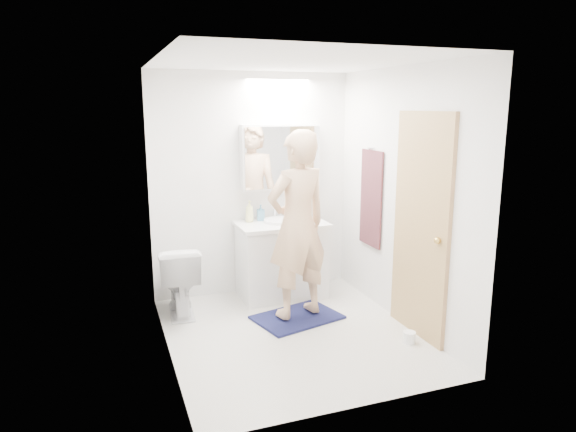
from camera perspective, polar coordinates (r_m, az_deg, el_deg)
name	(u,v)px	position (r m, az deg, el deg)	size (l,w,h in m)	color
floor	(292,334)	(4.82, 0.47, -12.93)	(2.50, 2.50, 0.00)	silver
ceiling	(293,61)	(4.39, 0.53, 16.79)	(2.50, 2.50, 0.00)	white
wall_back	(252,185)	(5.62, -3.98, 3.47)	(2.50, 2.50, 0.00)	white
wall_front	(361,240)	(3.34, 8.04, -2.62)	(2.50, 2.50, 0.00)	white
wall_left	(163,214)	(4.20, -13.70, 0.20)	(2.50, 2.50, 0.00)	white
wall_right	(402,198)	(4.94, 12.55, 2.00)	(2.50, 2.50, 0.00)	white
vanity_cabinet	(281,261)	(5.61, -0.73, -5.03)	(0.90, 0.55, 0.78)	white
countertop	(281,224)	(5.50, -0.74, -0.94)	(0.95, 0.58, 0.04)	white
sink_basin	(280,221)	(5.52, -0.84, -0.52)	(0.36, 0.36, 0.03)	white
faucet	(275,211)	(5.68, -1.48, 0.51)	(0.02, 0.02, 0.16)	white
medicine_cabinet	(280,157)	(5.60, -0.84, 6.56)	(0.88, 0.14, 0.70)	white
mirror_panel	(283,158)	(5.53, -0.58, 6.49)	(0.84, 0.01, 0.66)	silver
toilet	(179,279)	(5.26, -11.95, -6.85)	(0.40, 0.70, 0.71)	white
bath_rug	(297,317)	(5.14, 1.02, -11.16)	(0.80, 0.55, 0.02)	#151742
person	(298,225)	(4.85, 1.06, -1.01)	(0.65, 0.43, 1.79)	tan
door	(421,227)	(4.68, 14.51, -1.14)	(0.04, 0.80, 2.00)	#A67653
door_knob	(437,241)	(4.43, 16.23, -2.64)	(0.06, 0.06, 0.06)	gold
towel	(371,199)	(5.41, 9.19, 1.93)	(0.02, 0.42, 1.00)	#121539
towel_hook	(372,148)	(5.34, 9.25, 7.42)	(0.02, 0.02, 0.07)	silver
soap_bottle_a	(249,211)	(5.52, -4.30, 0.51)	(0.09, 0.09, 0.23)	#E3E493
soap_bottle_b	(261,213)	(5.59, -3.05, 0.39)	(0.08, 0.08, 0.18)	teal
toothbrush_cup	(296,214)	(5.71, 0.91, 0.22)	(0.10, 0.10, 0.09)	#4765D5
toilet_paper_roll	(409,337)	(4.76, 13.29, -12.95)	(0.11, 0.11, 0.10)	white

